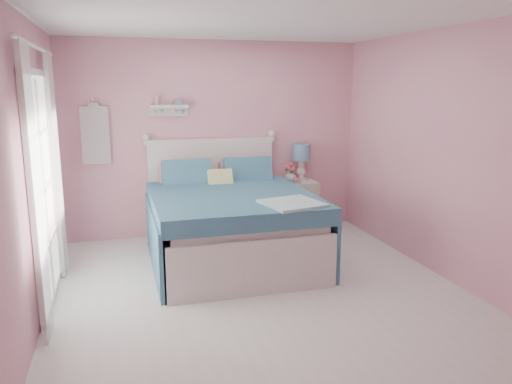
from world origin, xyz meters
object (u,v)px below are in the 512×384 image
bed (229,223)px  nightstand (297,206)px  vase (290,176)px  teacup (297,180)px  table_lamp (301,155)px

bed → nightstand: 1.46m
bed → vase: 1.45m
nightstand → teacup: 0.42m
table_lamp → vase: table_lamp is taller
vase → teacup: (0.03, -0.17, -0.04)m
table_lamp → teacup: 0.42m
nightstand → table_lamp: (0.09, 0.10, 0.71)m
bed → teacup: 1.36m
teacup → table_lamp: bearing=58.5°
vase → teacup: bearing=-78.9°
bed → table_lamp: bed is taller
nightstand → teacup: bearing=-112.6°
table_lamp → vase: (-0.18, -0.07, -0.27)m
bed → vase: (1.08, 0.90, 0.36)m
nightstand → vase: bearing=165.8°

